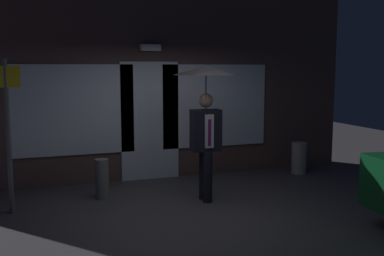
# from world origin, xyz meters

# --- Properties ---
(ground_plane) EXTENTS (18.00, 18.00, 0.00)m
(ground_plane) POSITION_xyz_m (0.00, 0.00, 0.00)
(ground_plane) COLOR #423F44
(building_facade) EXTENTS (8.23, 0.48, 3.68)m
(building_facade) POSITION_xyz_m (-0.00, 2.34, 1.82)
(building_facade) COLOR brown
(building_facade) RESTS_ON ground
(person_with_umbrella) EXTENTS (1.02, 1.02, 2.12)m
(person_with_umbrella) POSITION_xyz_m (0.46, 0.50, 1.56)
(person_with_umbrella) COLOR black
(person_with_umbrella) RESTS_ON ground
(street_sign_post) EXTENTS (0.40, 0.07, 2.22)m
(street_sign_post) POSITION_xyz_m (-2.41, 0.87, 1.26)
(street_sign_post) COLOR #595B60
(street_sign_post) RESTS_ON ground
(sidewalk_bollard) EXTENTS (0.22, 0.22, 0.64)m
(sidewalk_bollard) POSITION_xyz_m (-1.07, 1.18, 0.32)
(sidewalk_bollard) COLOR slate
(sidewalk_bollard) RESTS_ON ground
(sidewalk_bollard_2) EXTENTS (0.29, 0.29, 0.62)m
(sidewalk_bollard_2) POSITION_xyz_m (2.88, 1.60, 0.31)
(sidewalk_bollard_2) COLOR #9E998E
(sidewalk_bollard_2) RESTS_ON ground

